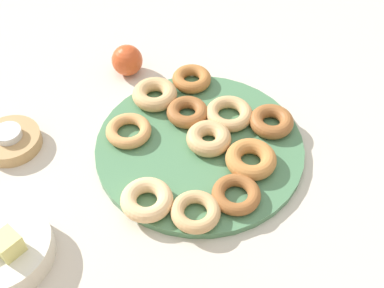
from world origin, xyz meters
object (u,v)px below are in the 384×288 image
object	(u,v)px
donut_7	(192,79)
donut_10	(196,212)
candle_holder	(11,141)
donut_0	(129,131)
apple	(127,60)
donut_3	(236,194)
donut_5	(250,161)
fruit_bowl	(1,249)
donut_plate	(200,147)
donut_9	(187,112)
donut_2	(155,94)
donut_1	(229,114)
donut_4	(209,138)
tealight	(8,134)
donut_8	(147,200)
donut_6	(271,121)

from	to	relation	value
donut_7	donut_10	bearing A→B (deg)	119.39
candle_holder	donut_7	bearing A→B (deg)	-126.43
donut_0	donut_7	xyz separation A→B (m)	(-0.04, -0.19, 0.00)
donut_7	apple	distance (m)	0.15
donut_3	donut_5	size ratio (longest dim) A/B	0.91
donut_0	fruit_bowl	world-z (taller)	fruit_bowl
donut_plate	donut_10	world-z (taller)	donut_10
fruit_bowl	donut_5	bearing A→B (deg)	-128.53
donut_0	donut_9	size ratio (longest dim) A/B	1.06
fruit_bowl	donut_2	bearing A→B (deg)	-94.61
donut_2	donut_1	bearing A→B (deg)	-171.63
donut_4	donut_9	size ratio (longest dim) A/B	1.03
donut_4	donut_7	distance (m)	0.17
tealight	donut_2	bearing A→B (deg)	-129.09
donut_7	donut_2	bearing A→B (deg)	62.19
tealight	donut_9	bearing A→B (deg)	-141.05
donut_plate	donut_0	world-z (taller)	donut_0
donut_7	donut_8	distance (m)	0.32
donut_1	donut_7	xyz separation A→B (m)	(0.11, -0.06, -0.00)
donut_4	donut_8	bearing A→B (deg)	80.46
candle_holder	tealight	world-z (taller)	tealight
donut_1	fruit_bowl	distance (m)	0.47
donut_7	donut_8	size ratio (longest dim) A/B	0.91
donut_2	donut_10	distance (m)	0.29
donut_1	donut_4	size ratio (longest dim) A/B	1.09
donut_1	candle_holder	world-z (taller)	donut_1
donut_8	apple	xyz separation A→B (m)	(0.23, -0.29, 0.01)
donut_8	tealight	bearing A→B (deg)	-0.38
donut_5	candle_holder	bearing A→B (deg)	20.34
donut_3	apple	distance (m)	0.41
apple	donut_6	bearing A→B (deg)	176.92
donut_1	donut_6	xyz separation A→B (m)	(-0.08, -0.02, 0.00)
donut_3	tealight	size ratio (longest dim) A/B	1.64
apple	donut_10	bearing A→B (deg)	139.04
donut_5	donut_7	bearing A→B (deg)	-36.81
candle_holder	fruit_bowl	bearing A→B (deg)	128.83
donut_4	donut_7	size ratio (longest dim) A/B	1.03
donut_9	donut_10	distance (m)	0.23
donut_2	apple	bearing A→B (deg)	-29.71
donut_5	tealight	bearing A→B (deg)	20.34
donut_10	candle_holder	xyz separation A→B (m)	(0.39, 0.02, -0.01)
donut_1	donut_2	bearing A→B (deg)	8.37
donut_8	donut_10	distance (m)	0.08
donut_1	candle_holder	size ratio (longest dim) A/B	0.81
donut_0	donut_2	distance (m)	0.11
fruit_bowl	donut_10	bearing A→B (deg)	-139.49
donut_2	donut_5	world-z (taller)	same
donut_4	candle_holder	size ratio (longest dim) A/B	0.74
donut_plate	donut_4	distance (m)	0.03
apple	donut_plate	bearing A→B (deg)	152.69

